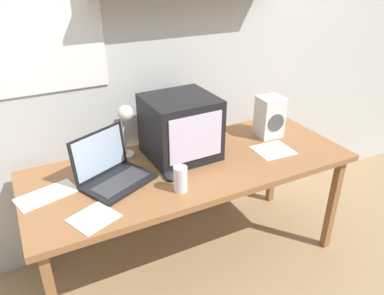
{
  "coord_description": "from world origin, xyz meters",
  "views": [
    {
      "loc": [
        -0.83,
        -1.61,
        1.74
      ],
      "look_at": [
        0.0,
        0.0,
        0.8
      ],
      "focal_mm": 35.0,
      "sensor_mm": 36.0,
      "label": 1
    }
  ],
  "objects": [
    {
      "name": "back_wall",
      "position": [
        0.0,
        0.45,
        1.31
      ],
      "size": [
        5.6,
        0.24,
        2.6
      ],
      "color": "silver",
      "rests_on": "ground_plane"
    },
    {
      "name": "loose_paper_near_monitor",
      "position": [
        0.5,
        -0.08,
        0.71
      ],
      "size": [
        0.23,
        0.21,
        0.0
      ],
      "rotation": [
        0.0,
        0.0,
        -0.06
      ],
      "color": "white",
      "rests_on": "corner_desk"
    },
    {
      "name": "juice_glass",
      "position": [
        -0.17,
        -0.21,
        0.76
      ],
      "size": [
        0.07,
        0.07,
        0.13
      ],
      "color": "white",
      "rests_on": "corner_desk"
    },
    {
      "name": "laptop",
      "position": [
        -0.45,
        0.04,
        0.77
      ],
      "size": [
        0.42,
        0.38,
        0.25
      ],
      "rotation": [
        0.0,
        0.0,
        0.44
      ],
      "color": "black",
      "rests_on": "corner_desk"
    },
    {
      "name": "ground_plane",
      "position": [
        0.0,
        0.0,
        0.0
      ],
      "size": [
        12.0,
        12.0,
        0.0
      ],
      "primitive_type": "plane",
      "color": "#9A7C57"
    },
    {
      "name": "computer_mouse",
      "position": [
        -0.17,
        -0.09,
        0.72
      ],
      "size": [
        0.07,
        0.11,
        0.03
      ],
      "rotation": [
        0.0,
        0.0,
        -0.1
      ],
      "color": "#232326",
      "rests_on": "corner_desk"
    },
    {
      "name": "crt_monitor",
      "position": [
        -0.01,
        0.12,
        0.88
      ],
      "size": [
        0.39,
        0.37,
        0.35
      ],
      "rotation": [
        0.0,
        0.0,
        0.03
      ],
      "color": "black",
      "rests_on": "corner_desk"
    },
    {
      "name": "loose_paper_near_laptop",
      "position": [
        -0.61,
        -0.24,
        0.71
      ],
      "size": [
        0.24,
        0.23,
        0.0
      ],
      "rotation": [
        0.0,
        0.0,
        0.4
      ],
      "color": "white",
      "rests_on": "corner_desk"
    },
    {
      "name": "corner_desk",
      "position": [
        0.0,
        0.0,
        0.65
      ],
      "size": [
        1.82,
        0.72,
        0.7
      ],
      "color": "#935F38",
      "rests_on": "ground_plane"
    },
    {
      "name": "space_heater",
      "position": [
        0.6,
        0.1,
        0.83
      ],
      "size": [
        0.16,
        0.15,
        0.26
      ],
      "rotation": [
        0.0,
        0.0,
        -0.06
      ],
      "color": "white",
      "rests_on": "corner_desk"
    },
    {
      "name": "open_notebook",
      "position": [
        -0.77,
        0.04,
        0.71
      ],
      "size": [
        0.31,
        0.21,
        0.0
      ],
      "rotation": [
        0.0,
        0.0,
        0.27
      ],
      "color": "white",
      "rests_on": "corner_desk"
    },
    {
      "name": "desk_lamp",
      "position": [
        -0.3,
        0.22,
        0.93
      ],
      "size": [
        0.1,
        0.15,
        0.33
      ],
      "rotation": [
        0.0,
        0.0,
        0.09
      ],
      "color": "silver",
      "rests_on": "corner_desk"
    }
  ]
}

